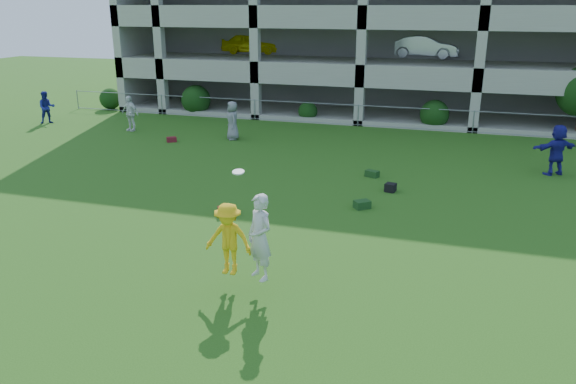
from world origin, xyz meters
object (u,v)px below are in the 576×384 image
(crate_d, at_px, (390,188))
(parking_garage, at_px, (385,10))
(bystander_d, at_px, (557,150))
(frisbee_contest, at_px, (240,238))
(bystander_a, at_px, (47,107))
(bystander_c, at_px, (233,120))
(bystander_b, at_px, (130,113))

(crate_d, bearing_deg, parking_garage, 99.29)
(bystander_d, xyz_separation_m, frisbee_contest, (-8.22, -12.34, 0.30))
(parking_garage, bearing_deg, bystander_a, -142.01)
(bystander_a, distance_m, parking_garage, 21.81)
(bystander_d, distance_m, parking_garage, 18.67)
(bystander_c, xyz_separation_m, bystander_d, (14.33, -1.91, 0.05))
(bystander_d, height_order, frisbee_contest, frisbee_contest)
(bystander_d, xyz_separation_m, parking_garage, (-9.03, 15.55, 5.02))
(bystander_b, height_order, bystander_c, bystander_c)
(bystander_d, distance_m, crate_d, 7.13)
(bystander_a, relative_size, crate_d, 5.11)
(crate_d, relative_size, frisbee_contest, 0.14)
(bystander_a, height_order, bystander_d, bystander_d)
(bystander_a, relative_size, frisbee_contest, 0.71)
(bystander_a, height_order, parking_garage, parking_garage)
(bystander_b, bearing_deg, bystander_d, 5.49)
(bystander_b, relative_size, bystander_c, 0.98)
(bystander_b, distance_m, bystander_d, 20.35)
(parking_garage, bearing_deg, bystander_c, -111.26)
(bystander_c, bearing_deg, bystander_a, -128.04)
(bystander_d, bearing_deg, crate_d, 4.08)
(bystander_c, distance_m, frisbee_contest, 15.51)
(bystander_c, distance_m, parking_garage, 15.49)
(bystander_a, xyz_separation_m, bystander_d, (25.74, -2.49, 0.10))
(frisbee_contest, height_order, parking_garage, parking_garage)
(bystander_a, height_order, bystander_b, bystander_b)
(bystander_d, bearing_deg, bystander_c, -38.12)
(bystander_b, distance_m, parking_garage, 18.18)
(bystander_b, distance_m, crate_d, 15.70)
(bystander_a, xyz_separation_m, frisbee_contest, (17.52, -14.83, 0.40))
(bystander_d, relative_size, frisbee_contest, 0.79)
(bystander_d, bearing_deg, bystander_a, -36.06)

